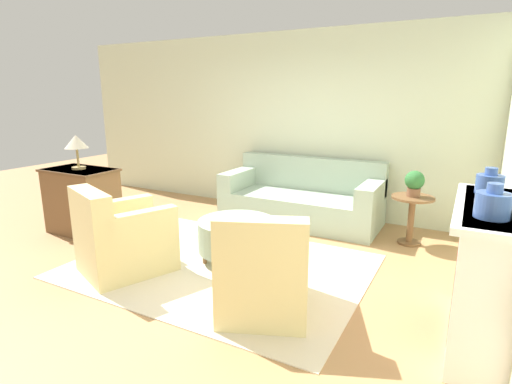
% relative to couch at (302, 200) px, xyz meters
% --- Properties ---
extents(ground_plane, '(16.00, 16.00, 0.00)m').
position_rel_couch_xyz_m(ground_plane, '(-0.16, -1.97, -0.33)').
color(ground_plane, '#AD7F51').
extents(wall_back, '(8.91, 0.12, 2.80)m').
position_rel_couch_xyz_m(wall_back, '(-0.16, 0.55, 1.07)').
color(wall_back, beige).
rests_on(wall_back, ground_plane).
extents(rug, '(3.11, 2.33, 0.01)m').
position_rel_couch_xyz_m(rug, '(-0.16, -1.97, -0.32)').
color(rug, beige).
rests_on(rug, ground_plane).
extents(couch, '(2.30, 0.98, 0.93)m').
position_rel_couch_xyz_m(couch, '(0.00, 0.00, 0.00)').
color(couch, '#9EB29E').
rests_on(couch, ground_plane).
extents(armchair_left, '(1.01, 1.08, 0.93)m').
position_rel_couch_xyz_m(armchair_left, '(-1.01, -2.57, 0.04)').
color(armchair_left, beige).
rests_on(armchair_left, rug).
extents(armchair_right, '(1.01, 1.08, 0.93)m').
position_rel_couch_xyz_m(armchair_right, '(0.68, -2.57, 0.04)').
color(armchair_right, beige).
rests_on(armchair_right, rug).
extents(ottoman_table, '(0.88, 0.88, 0.47)m').
position_rel_couch_xyz_m(ottoman_table, '(-0.09, -1.73, -0.02)').
color(ottoman_table, '#9EB29E').
rests_on(ottoman_table, rug).
extents(side_table, '(0.52, 0.52, 0.62)m').
position_rel_couch_xyz_m(side_table, '(1.57, -0.23, 0.10)').
color(side_table, brown).
rests_on(side_table, ground_plane).
extents(fireplace, '(0.44, 1.41, 1.08)m').
position_rel_couch_xyz_m(fireplace, '(2.31, -2.15, 0.24)').
color(fireplace, white).
rests_on(fireplace, ground_plane).
extents(dresser, '(0.97, 0.59, 0.89)m').
position_rel_couch_xyz_m(dresser, '(-2.45, -1.89, 0.13)').
color(dresser, brown).
rests_on(dresser, ground_plane).
extents(vase_mantel_near, '(0.20, 0.20, 0.21)m').
position_rel_couch_xyz_m(vase_mantel_near, '(2.30, -1.80, 0.84)').
color(vase_mantel_near, '#38569E').
rests_on(vase_mantel_near, fireplace).
extents(vase_mantel_far, '(0.21, 0.21, 0.23)m').
position_rel_couch_xyz_m(vase_mantel_far, '(2.30, -2.51, 0.85)').
color(vase_mantel_far, '#38569E').
rests_on(vase_mantel_far, fireplace).
extents(potted_plant_on_side_table, '(0.24, 0.24, 0.32)m').
position_rel_couch_xyz_m(potted_plant_on_side_table, '(1.57, -0.23, 0.48)').
color(potted_plant_on_side_table, brown).
rests_on(potted_plant_on_side_table, side_table).
extents(table_lamp, '(0.30, 0.30, 0.45)m').
position_rel_couch_xyz_m(table_lamp, '(-2.45, -1.89, 0.90)').
color(table_lamp, tan).
rests_on(table_lamp, dresser).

